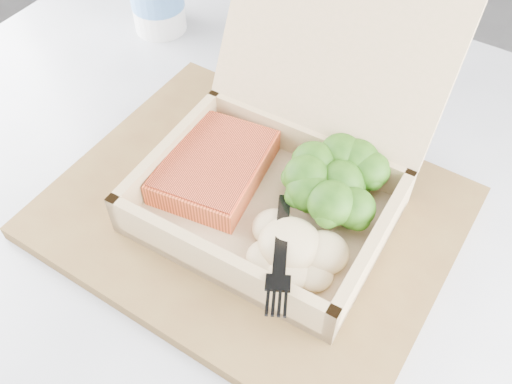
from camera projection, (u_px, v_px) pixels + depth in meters
The scene contains 9 objects.
floor at pixel (116, 240), 1.47m from camera, with size 4.00×4.00×0.00m, color gray.
cafe_table at pixel (220, 332), 0.70m from camera, with size 0.96×0.96×0.76m.
serving_tray at pixel (252, 213), 0.56m from camera, with size 0.37×0.30×0.02m, color brown.
takeout_container at pixel (288, 152), 0.53m from camera, with size 0.23×0.27×0.20m.
salmon_fillet at pixel (215, 167), 0.55m from camera, with size 0.09×0.12×0.02m, color #FF6431.
broccoli_pile at pixel (340, 186), 0.53m from camera, with size 0.11×0.11×0.04m, color #387119, non-canonical shape.
mashed_potatoes at pixel (290, 244), 0.49m from camera, with size 0.09×0.08×0.03m, color #D5BA8A.
plastic_fork at pixel (283, 216), 0.50m from camera, with size 0.07×0.14×0.02m.
receipt at pixel (368, 112), 0.66m from camera, with size 0.07×0.13×0.00m, color white.
Camera 1 is at (0.72, -0.57, 1.21)m, focal length 40.00 mm.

